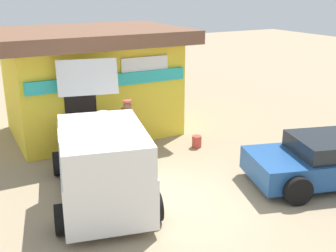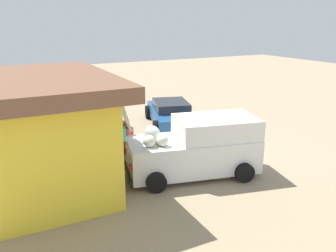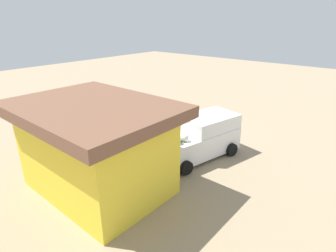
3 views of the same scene
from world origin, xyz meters
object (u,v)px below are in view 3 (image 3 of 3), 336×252
(storefront_bar, at_px, (96,146))
(parked_sedan, at_px, (145,112))
(delivery_van, at_px, (199,137))
(vendor_standing, at_px, (148,141))
(customer_bending, at_px, (169,150))
(paint_bucket, at_px, (120,143))
(unloaded_banana_pile, at_px, (148,170))

(storefront_bar, relative_size, parked_sedan, 1.32)
(delivery_van, distance_m, parked_sedan, 5.69)
(storefront_bar, relative_size, delivery_van, 1.26)
(parked_sedan, bearing_deg, vendor_standing, 136.06)
(delivery_van, relative_size, parked_sedan, 1.05)
(delivery_van, bearing_deg, customer_bending, 79.85)
(parked_sedan, distance_m, paint_bucket, 3.98)
(storefront_bar, bearing_deg, vendor_standing, -88.19)
(parked_sedan, xyz_separation_m, customer_bending, (-5.05, 3.65, 0.29))
(vendor_standing, relative_size, unloaded_banana_pile, 2.01)
(delivery_van, distance_m, paint_bucket, 4.09)
(delivery_van, height_order, parked_sedan, delivery_van)
(vendor_standing, xyz_separation_m, customer_bending, (-1.16, -0.09, -0.12))
(storefront_bar, xyz_separation_m, customer_bending, (-1.07, -2.87, -0.91))
(storefront_bar, height_order, parked_sedan, storefront_bar)
(vendor_standing, height_order, unloaded_banana_pile, vendor_standing)
(delivery_van, relative_size, customer_bending, 3.36)
(storefront_bar, xyz_separation_m, parked_sedan, (3.97, -6.52, -1.20))
(paint_bucket, bearing_deg, customer_bending, 178.48)
(vendor_standing, distance_m, paint_bucket, 2.31)
(unloaded_banana_pile, bearing_deg, parked_sedan, -44.60)
(customer_bending, bearing_deg, unloaded_banana_pile, 71.40)
(parked_sedan, height_order, paint_bucket, parked_sedan)
(vendor_standing, xyz_separation_m, unloaded_banana_pile, (-0.82, 0.90, -0.77))
(delivery_van, xyz_separation_m, paint_bucket, (3.64, 1.70, -0.76))
(storefront_bar, xyz_separation_m, unloaded_banana_pile, (-0.74, -1.87, -1.56))
(delivery_van, bearing_deg, vendor_standing, 51.81)
(parked_sedan, height_order, customer_bending, customer_bending)
(parked_sedan, bearing_deg, customer_bending, 144.09)
(delivery_van, xyz_separation_m, parked_sedan, (5.36, -1.87, -0.37))
(unloaded_banana_pile, height_order, paint_bucket, unloaded_banana_pile)
(paint_bucket, bearing_deg, delivery_van, -154.95)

